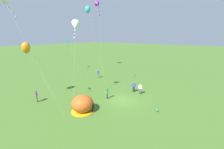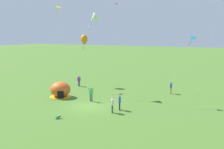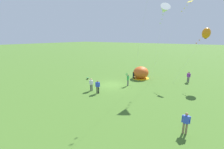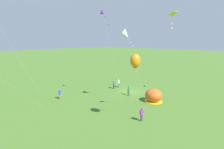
% 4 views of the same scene
% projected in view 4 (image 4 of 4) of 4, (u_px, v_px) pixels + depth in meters
% --- Properties ---
extents(ground_plane, '(300.00, 300.00, 0.00)m').
position_uv_depth(ground_plane, '(131.00, 92.00, 33.32)').
color(ground_plane, '#477028').
extents(popup_tent, '(2.81, 2.81, 2.10)m').
position_uv_depth(popup_tent, '(154.00, 96.00, 27.84)').
color(popup_tent, '#D8591E').
rests_on(popup_tent, ground).
extents(toddler_crawling, '(0.41, 0.55, 0.32)m').
position_uv_depth(toddler_crawling, '(145.00, 86.00, 36.97)').
color(toddler_crawling, green).
rests_on(toddler_crawling, ground).
extents(person_with_toddler, '(0.29, 0.59, 1.72)m').
position_uv_depth(person_with_toddler, '(60.00, 94.00, 29.01)').
color(person_with_toddler, '#8C7251').
rests_on(person_with_toddler, ground).
extents(person_arms_raised, '(0.69, 0.57, 1.89)m').
position_uv_depth(person_arms_raised, '(129.00, 90.00, 30.84)').
color(person_arms_raised, '#4C4C51').
rests_on(person_arms_raised, ground).
extents(person_far_back, '(0.37, 0.55, 1.72)m').
position_uv_depth(person_far_back, '(142.00, 114.00, 21.14)').
color(person_far_back, '#4C4C51').
rests_on(person_far_back, ground).
extents(person_strolling, '(0.39, 0.53, 1.72)m').
position_uv_depth(person_strolling, '(114.00, 84.00, 35.23)').
color(person_strolling, black).
rests_on(person_strolling, ground).
extents(person_center_field, '(0.35, 0.56, 1.72)m').
position_uv_depth(person_center_field, '(119.00, 83.00, 36.06)').
color(person_center_field, '#4C4C51').
rests_on(person_center_field, ground).
extents(kite_yellow, '(2.94, 5.64, 12.79)m').
position_uv_depth(kite_yellow, '(173.00, 19.00, 18.74)').
color(kite_yellow, silver).
rests_on(kite_yellow, ground).
extents(kite_white, '(3.89, 3.05, 11.26)m').
position_uv_depth(kite_white, '(125.00, 35.00, 24.81)').
color(kite_white, silver).
rests_on(kite_white, ground).
extents(kite_purple, '(2.28, 3.37, 14.32)m').
position_uv_depth(kite_purple, '(103.00, 13.00, 27.02)').
color(kite_purple, silver).
rests_on(kite_purple, ground).
extents(kite_orange, '(2.16, 4.00, 8.30)m').
position_uv_depth(kite_orange, '(135.00, 61.00, 18.77)').
color(kite_orange, silver).
rests_on(kite_orange, ground).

